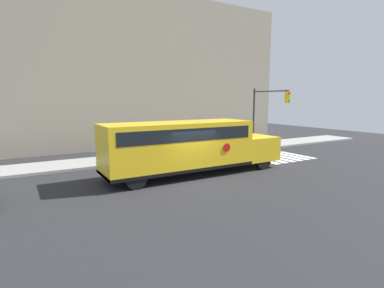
# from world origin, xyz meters

# --- Properties ---
(ground_plane) EXTENTS (60.00, 60.00, 0.00)m
(ground_plane) POSITION_xyz_m (0.00, 0.00, 0.00)
(ground_plane) COLOR #28282B
(sidewalk_strip) EXTENTS (44.00, 3.00, 0.15)m
(sidewalk_strip) POSITION_xyz_m (0.00, 6.50, 0.07)
(sidewalk_strip) COLOR #9E9E99
(sidewalk_strip) RESTS_ON ground
(building_backdrop) EXTENTS (32.00, 4.00, 12.88)m
(building_backdrop) POSITION_xyz_m (0.00, 13.00, 6.44)
(building_backdrop) COLOR #9E937F
(building_backdrop) RESTS_ON ground
(crosswalk_stripes) EXTENTS (4.00, 3.20, 0.01)m
(crosswalk_stripes) POSITION_xyz_m (8.37, 2.00, 0.00)
(crosswalk_stripes) COLOR white
(crosswalk_stripes) RESTS_ON ground
(school_bus) EXTENTS (10.16, 2.57, 2.87)m
(school_bus) POSITION_xyz_m (0.33, 0.97, 1.64)
(school_bus) COLOR yellow
(school_bus) RESTS_ON ground
(stop_sign) EXTENTS (0.70, 0.10, 2.46)m
(stop_sign) POSITION_xyz_m (8.12, 5.42, 1.63)
(stop_sign) COLOR #38383A
(stop_sign) RESTS_ON ground
(traffic_light) EXTENTS (0.28, 3.67, 4.90)m
(traffic_light) POSITION_xyz_m (9.18, 4.45, 3.30)
(traffic_light) COLOR #38383A
(traffic_light) RESTS_ON ground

